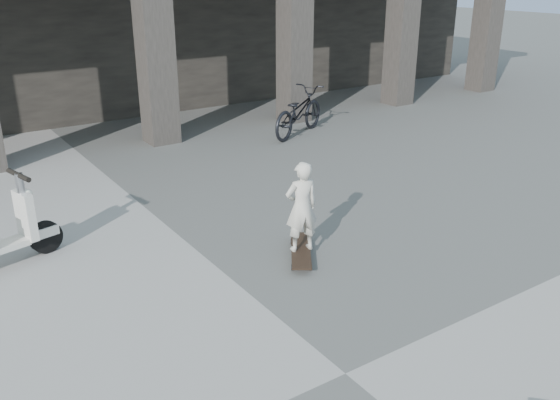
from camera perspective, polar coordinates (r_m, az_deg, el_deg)
ground at (r=5.91m, az=6.32°, el=-16.27°), size 90.00×90.00×0.00m
longboard at (r=7.92m, az=2.02°, el=-4.90°), size 0.82×1.04×0.11m
child at (r=7.66m, az=2.08°, el=-0.66°), size 0.49×0.37×1.22m
bicycle at (r=13.64m, az=1.78°, el=8.48°), size 2.15×1.54×1.07m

